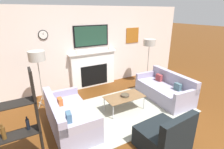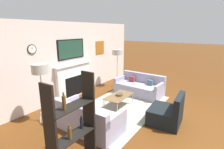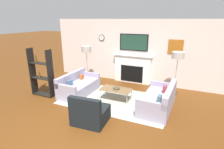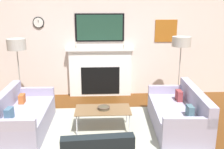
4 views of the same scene
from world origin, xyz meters
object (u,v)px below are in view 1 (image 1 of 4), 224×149
at_px(coffee_table, 124,97).
at_px(decorative_bowl, 125,95).
at_px(couch_right, 165,90).
at_px(floor_lamp_left, 37,57).
at_px(shelf_unit, 9,129).
at_px(couch_left, 69,117).
at_px(armchair, 164,137).
at_px(floor_lamp_right, 149,43).

relative_size(coffee_table, decorative_bowl, 4.52).
height_order(couch_right, floor_lamp_left, floor_lamp_left).
distance_m(decorative_bowl, shelf_unit, 2.74).
bearing_deg(couch_left, floor_lamp_left, 106.00).
relative_size(couch_left, coffee_table, 1.63).
bearing_deg(armchair, floor_lamp_left, 122.41).
xyz_separation_m(coffee_table, shelf_unit, (-2.61, -0.68, 0.43)).
relative_size(couch_left, floor_lamp_right, 1.05).
bearing_deg(floor_lamp_left, couch_left, -74.00).
bearing_deg(shelf_unit, armchair, -19.46).
bearing_deg(couch_right, floor_lamp_left, 159.61).
relative_size(armchair, floor_lamp_left, 0.58).
distance_m(couch_left, armchair, 2.08).
bearing_deg(coffee_table, shelf_unit, -165.47).
bearing_deg(decorative_bowl, coffee_table, 176.73).
distance_m(couch_right, armchair, 2.20).
relative_size(decorative_bowl, shelf_unit, 0.13).
height_order(couch_right, shelf_unit, shelf_unit).
relative_size(armchair, decorative_bowl, 4.00).
bearing_deg(couch_right, couch_left, 179.95).
height_order(armchair, coffee_table, armchair).
xyz_separation_m(armchair, floor_lamp_left, (-1.76, 2.77, 1.18)).
bearing_deg(couch_right, floor_lamp_right, 74.23).
xyz_separation_m(armchair, coffee_table, (0.11, 1.56, 0.11)).
relative_size(floor_lamp_right, shelf_unit, 0.95).
xyz_separation_m(couch_left, armchair, (1.41, -1.54, -0.00)).
height_order(armchair, floor_lamp_right, floor_lamp_right).
relative_size(decorative_bowl, floor_lamp_right, 0.14).
bearing_deg(decorative_bowl, shelf_unit, -165.58).
xyz_separation_m(decorative_bowl, floor_lamp_left, (-1.89, 1.21, 1.01)).
bearing_deg(floor_lamp_left, couch_right, -20.39).
height_order(couch_left, couch_right, couch_right).
distance_m(couch_right, decorative_bowl, 1.45).
relative_size(couch_left, shelf_unit, 0.99).
bearing_deg(couch_left, decorative_bowl, 0.84).
bearing_deg(couch_left, coffee_table, 0.89).
bearing_deg(floor_lamp_right, couch_right, -105.77).
height_order(coffee_table, shelf_unit, shelf_unit).
distance_m(couch_right, shelf_unit, 4.16).
height_order(decorative_bowl, floor_lamp_right, floor_lamp_right).
relative_size(couch_right, armchair, 1.96).
height_order(couch_right, floor_lamp_right, floor_lamp_right).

